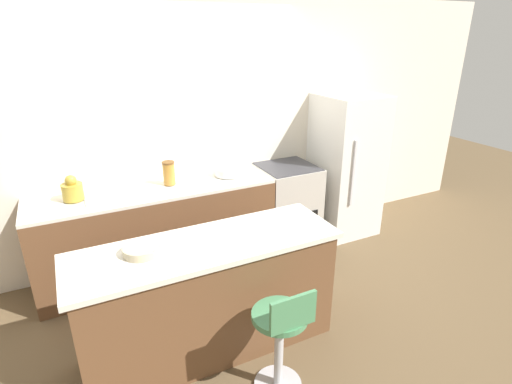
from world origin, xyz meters
The scene contains 11 objects.
ground_plane centered at (0.00, 0.00, 0.00)m, with size 14.00×14.00×0.00m, color brown.
wall_back centered at (0.00, 0.65, 1.30)m, with size 8.00×0.06×2.60m.
back_counter centered at (-0.34, 0.32, 0.45)m, with size 2.24×0.60×0.90m.
kitchen_island centered at (-0.25, -0.87, 0.45)m, with size 1.89×0.60×0.90m.
oven_range centered at (1.10, 0.32, 0.45)m, with size 0.61×0.61×0.90m.
refrigerator centered at (1.86, 0.28, 0.81)m, with size 0.66×0.70×1.62m.
stool_chair centered at (0.01, -1.45, 0.43)m, with size 0.36×0.36×0.84m.
kettle centered at (-1.02, 0.35, 0.99)m, with size 0.17×0.17×0.22m.
mixing_bowl centered at (0.43, 0.35, 0.95)m, with size 0.29×0.29×0.08m.
canister_jar centered at (-0.18, 0.35, 1.02)m, with size 0.12×0.12×0.22m.
fruit_bowl centered at (-0.68, -0.80, 0.92)m, with size 0.25×0.25×0.06m.
Camera 1 is at (-1.03, -3.19, 2.27)m, focal length 28.00 mm.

